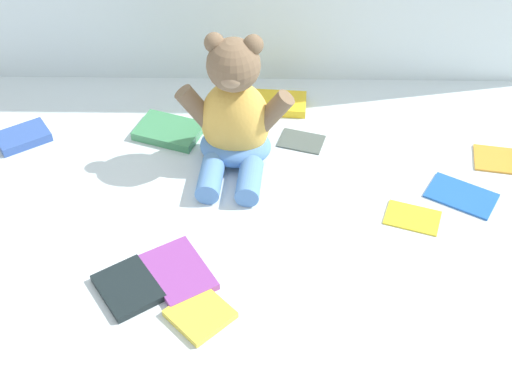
{
  "coord_description": "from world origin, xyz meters",
  "views": [
    {
      "loc": [
        -0.01,
        -1.01,
        0.95
      ],
      "look_at": [
        -0.02,
        -0.1,
        0.1
      ],
      "focal_mm": 48.97,
      "sensor_mm": 36.0,
      "label": 1
    }
  ],
  "objects": [
    {
      "name": "ground_plane",
      "position": [
        0.0,
        0.0,
        0.0
      ],
      "size": [
        3.2,
        3.2,
        0.0
      ],
      "primitive_type": "plane",
      "color": "silver"
    },
    {
      "name": "teddy_bear",
      "position": [
        -0.07,
        0.11,
        0.11
      ],
      "size": [
        0.24,
        0.22,
        0.29
      ],
      "rotation": [
        0.0,
        0.0,
        -0.08
      ],
      "color": "#E5B24C",
      "rests_on": "ground_plane"
    },
    {
      "name": "book_case_1",
      "position": [
        0.07,
        0.17,
        0.0
      ],
      "size": [
        0.11,
        0.09,
        0.01
      ],
      "primitive_type": "cube",
      "rotation": [
        0.0,
        0.0,
        1.28
      ],
      "color": "#505B54",
      "rests_on": "ground_plane"
    },
    {
      "name": "book_case_2",
      "position": [
        0.39,
        -0.0,
        0.0
      ],
      "size": [
        0.15,
        0.14,
        0.01
      ],
      "primitive_type": "cube",
      "rotation": [
        0.0,
        0.0,
        4.18
      ],
      "color": "blue",
      "rests_on": "ground_plane"
    },
    {
      "name": "book_case_3",
      "position": [
        0.5,
        0.11,
        0.0
      ],
      "size": [
        0.14,
        0.1,
        0.01
      ],
      "primitive_type": "cube",
      "rotation": [
        0.0,
        0.0,
        1.4
      ],
      "color": "orange",
      "rests_on": "ground_plane"
    },
    {
      "name": "book_case_4",
      "position": [
        0.03,
        0.3,
        0.01
      ],
      "size": [
        0.13,
        0.09,
        0.02
      ],
      "primitive_type": "cube",
      "rotation": [
        0.0,
        0.0,
        4.64
      ],
      "color": "yellow",
      "rests_on": "ground_plane"
    },
    {
      "name": "book_case_5",
      "position": [
        -0.11,
        -0.3,
        0.01
      ],
      "size": [
        0.13,
        0.13,
        0.01
      ],
      "primitive_type": "cube",
      "rotation": [
        0.0,
        0.0,
        2.34
      ],
      "color": "yellow",
      "rests_on": "ground_plane"
    },
    {
      "name": "book_case_6",
      "position": [
        0.28,
        -0.06,
        0.0
      ],
      "size": [
        0.12,
        0.1,
        0.01
      ],
      "primitive_type": "cube",
      "rotation": [
        0.0,
        0.0,
        4.39
      ],
      "color": "yellow",
      "rests_on": "ground_plane"
    },
    {
      "name": "book_case_7",
      "position": [
        -0.24,
        -0.25,
        0.01
      ],
      "size": [
        0.14,
        0.14,
        0.01
      ],
      "primitive_type": "cube",
      "rotation": [
        0.0,
        0.0,
        0.6
      ],
      "color": "black",
      "rests_on": "ground_plane"
    },
    {
      "name": "book_case_8",
      "position": [
        -0.16,
        -0.21,
        0.01
      ],
      "size": [
        0.15,
        0.16,
        0.01
      ],
      "primitive_type": "cube",
      "rotation": [
        0.0,
        0.0,
        3.69
      ],
      "color": "purple",
      "rests_on": "ground_plane"
    },
    {
      "name": "book_case_9",
      "position": [
        -0.53,
        0.16,
        0.01
      ],
      "size": [
        0.13,
        0.12,
        0.02
      ],
      "primitive_type": "cube",
      "rotation": [
        0.0,
        0.0,
        5.3
      ],
      "color": "#3557AA",
      "rests_on": "ground_plane"
    },
    {
      "name": "book_case_10",
      "position": [
        -0.21,
        0.19,
        0.01
      ],
      "size": [
        0.16,
        0.13,
        0.02
      ],
      "primitive_type": "cube",
      "rotation": [
        0.0,
        0.0,
        1.23
      ],
      "color": "#418D59",
      "rests_on": "ground_plane"
    }
  ]
}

